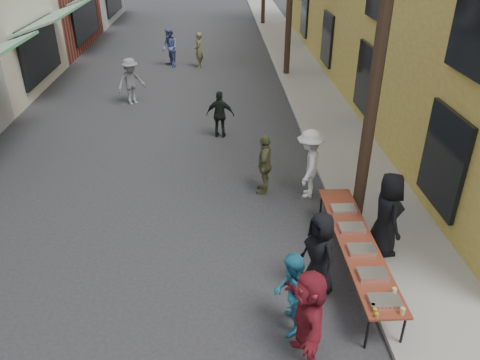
{
  "coord_description": "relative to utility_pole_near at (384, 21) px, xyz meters",
  "views": [
    {
      "loc": [
        1.23,
        -5.83,
        6.1
      ],
      "look_at": [
        1.63,
        2.85,
        1.3
      ],
      "focal_mm": 35.0,
      "sensor_mm": 36.0,
      "label": 1
    }
  ],
  "objects": [
    {
      "name": "ground",
      "position": [
        -4.3,
        -3.0,
        -4.5
      ],
      "size": [
        120.0,
        120.0,
        0.0
      ],
      "primitive_type": "plane",
      "color": "#28282B",
      "rests_on": "ground"
    },
    {
      "name": "sidewalk",
      "position": [
        0.7,
        12.0,
        -4.45
      ],
      "size": [
        2.2,
        60.0,
        0.1
      ],
      "primitive_type": "cube",
      "color": "gray",
      "rests_on": "ground"
    },
    {
      "name": "utility_pole_near",
      "position": [
        0.0,
        0.0,
        0.0
      ],
      "size": [
        0.26,
        0.26,
        9.0
      ],
      "primitive_type": "cylinder",
      "color": "#2D2116",
      "rests_on": "ground"
    },
    {
      "name": "serving_table",
      "position": [
        -0.5,
        -1.69,
        -3.79
      ],
      "size": [
        0.7,
        4.0,
        0.75
      ],
      "color": "#612817",
      "rests_on": "ground"
    },
    {
      "name": "catering_tray_sausage",
      "position": [
        -0.5,
        -3.34,
        -3.71
      ],
      "size": [
        0.5,
        0.33,
        0.08
      ],
      "primitive_type": "cube",
      "color": "maroon",
      "rests_on": "serving_table"
    },
    {
      "name": "catering_tray_foil_b",
      "position": [
        -0.5,
        -2.69,
        -3.71
      ],
      "size": [
        0.5,
        0.33,
        0.08
      ],
      "primitive_type": "cube",
      "color": "#B2B2B7",
      "rests_on": "serving_table"
    },
    {
      "name": "catering_tray_buns",
      "position": [
        -0.5,
        -1.99,
        -3.71
      ],
      "size": [
        0.5,
        0.33,
        0.08
      ],
      "primitive_type": "cube",
      "color": "tan",
      "rests_on": "serving_table"
    },
    {
      "name": "catering_tray_foil_d",
      "position": [
        -0.5,
        -1.29,
        -3.71
      ],
      "size": [
        0.5,
        0.33,
        0.08
      ],
      "primitive_type": "cube",
      "color": "#B2B2B7",
      "rests_on": "serving_table"
    },
    {
      "name": "catering_tray_buns_end",
      "position": [
        -0.5,
        -0.59,
        -3.71
      ],
      "size": [
        0.5,
        0.33,
        0.08
      ],
      "primitive_type": "cube",
      "color": "tan",
      "rests_on": "serving_table"
    },
    {
      "name": "condiment_jar_a",
      "position": [
        -0.72,
        -3.64,
        -3.71
      ],
      "size": [
        0.07,
        0.07,
        0.08
      ],
      "primitive_type": "cylinder",
      "color": "#A57F26",
      "rests_on": "serving_table"
    },
    {
      "name": "condiment_jar_b",
      "position": [
        -0.72,
        -3.54,
        -3.71
      ],
      "size": [
        0.07,
        0.07,
        0.08
      ],
      "primitive_type": "cylinder",
      "color": "#A57F26",
      "rests_on": "serving_table"
    },
    {
      "name": "condiment_jar_c",
      "position": [
        -0.72,
        -3.44,
        -3.71
      ],
      "size": [
        0.07,
        0.07,
        0.08
      ],
      "primitive_type": "cylinder",
      "color": "#A57F26",
      "rests_on": "serving_table"
    },
    {
      "name": "cup_stack",
      "position": [
        -0.3,
        -3.59,
        -3.69
      ],
      "size": [
        0.08,
        0.08,
        0.12
      ],
      "primitive_type": "cylinder",
      "color": "tan",
      "rests_on": "serving_table"
    },
    {
      "name": "guest_front_a",
      "position": [
        -1.32,
        -2.15,
        -3.66
      ],
      "size": [
        0.82,
        0.97,
        1.68
      ],
      "primitive_type": "imported",
      "rotation": [
        0.0,
        0.0,
        -1.15
      ],
      "color": "black",
      "rests_on": "ground"
    },
    {
      "name": "guest_front_c",
      "position": [
        -1.97,
        -3.1,
        -3.73
      ],
      "size": [
        0.72,
        0.85,
        1.54
      ],
      "primitive_type": "imported",
      "rotation": [
        0.0,
        0.0,
        -1.77
      ],
      "color": "teal",
      "rests_on": "ground"
    },
    {
      "name": "guest_front_d",
      "position": [
        -0.9,
        1.34,
        -3.61
      ],
      "size": [
        0.96,
        1.29,
        1.77
      ],
      "primitive_type": "imported",
      "rotation": [
        0.0,
        0.0,
        -1.86
      ],
      "color": "silver",
      "rests_on": "ground"
    },
    {
      "name": "guest_front_e",
      "position": [
        -1.97,
        1.58,
        -3.72
      ],
      "size": [
        0.58,
        0.98,
        1.56
      ],
      "primitive_type": "imported",
      "rotation": [
        0.0,
        0.0,
        -1.79
      ],
      "color": "brown",
      "rests_on": "ground"
    },
    {
      "name": "guest_queue_back",
      "position": [
        -1.8,
        -3.7,
        -3.65
      ],
      "size": [
        0.58,
        1.6,
        1.7
      ],
      "primitive_type": "imported",
      "rotation": [
        0.0,
        0.0,
        -1.52
      ],
      "color": "maroon",
      "rests_on": "ground"
    },
    {
      "name": "server",
      "position": [
        0.22,
        -1.16,
        -3.5
      ],
      "size": [
        0.63,
        0.92,
        1.8
      ],
      "primitive_type": "imported",
      "rotation": [
        0.0,
        0.0,
        1.63
      ],
      "color": "black",
      "rests_on": "sidewalk"
    },
    {
      "name": "passerby_left",
      "position": [
        -6.36,
        8.45,
        -3.63
      ],
      "size": [
        1.29,
        1.2,
        1.75
      ],
      "primitive_type": "imported",
      "rotation": [
        0.0,
        0.0,
        0.65
      ],
      "color": "slate",
      "rests_on": "ground"
    },
    {
      "name": "passerby_mid",
      "position": [
        -3.05,
        5.15,
        -3.74
      ],
      "size": [
        0.94,
        0.5,
        1.52
      ],
      "primitive_type": "imported",
      "rotation": [
        0.0,
        0.0,
        2.99
      ],
      "color": "black",
      "rests_on": "ground"
    },
    {
      "name": "passerby_right",
      "position": [
        -3.99,
        13.5,
        -3.69
      ],
      "size": [
        0.41,
        0.61,
        1.63
      ],
      "primitive_type": "imported",
      "rotation": [
        0.0,
        0.0,
        4.75
      ],
      "color": "#60653A",
      "rests_on": "ground"
    },
    {
      "name": "passerby_far",
      "position": [
        -5.36,
        13.72,
        -3.61
      ],
      "size": [
        1.02,
        1.09,
        1.78
      ],
      "primitive_type": "imported",
      "rotation": [
        0.0,
        0.0,
        5.26
      ],
      "color": "#5464A3",
      "rests_on": "ground"
    }
  ]
}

